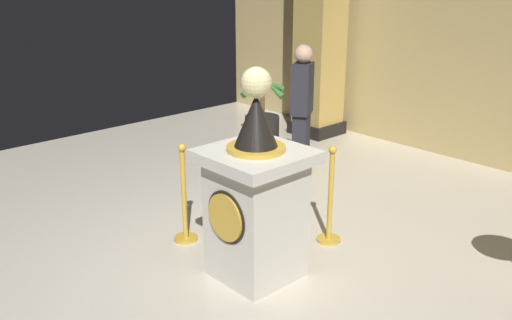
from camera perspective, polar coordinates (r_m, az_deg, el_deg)
The scene contains 9 objects.
ground_plane at distance 5.17m, azimuth -0.65°, elevation -10.90°, with size 10.10×10.10×0.00m, color beige.
back_wall at distance 8.03m, azimuth 23.29°, elevation 13.17°, with size 10.10×0.16×3.91m, color tan.
pedestal_clock at distance 4.73m, azimuth -0.04°, elevation -4.09°, with size 0.82×0.82×1.86m.
stanchion_near at distance 5.51m, azimuth 7.62°, elevation -5.03°, with size 0.24×0.24×1.00m.
stanchion_far at distance 5.53m, azimuth -7.37°, elevation -4.87°, with size 0.24×0.24×1.01m.
velvet_rope at distance 5.31m, azimuth 0.11°, elevation -0.68°, with size 1.05×1.05×0.22m.
column_left at distance 8.89m, azimuth 6.68°, elevation 14.39°, with size 0.72×0.72×3.76m.
potted_palm_left at distance 8.53m, azimuth 0.63°, elevation 3.64°, with size 0.80×0.80×1.06m.
bystander_guest at distance 7.02m, azimuth 4.74°, elevation 5.31°, with size 0.37×0.42×1.71m.
Camera 1 is at (3.32, -3.00, 2.60)m, focal length 38.85 mm.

